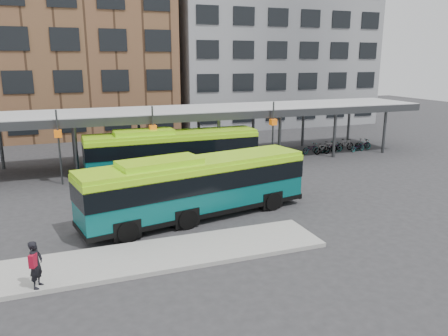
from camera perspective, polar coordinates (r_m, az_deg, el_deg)
ground at (r=22.51m, az=3.61°, el=-6.37°), size 120.00×120.00×0.00m
boarding_island at (r=18.27m, az=-8.67°, el=-11.23°), size 14.00×3.00×0.18m
canopy at (r=33.47m, az=-5.41°, el=7.24°), size 40.00×6.53×4.80m
building_brick at (r=51.35m, az=-22.85°, el=16.53°), size 26.00×14.00×22.00m
building_grey at (r=56.90m, az=5.52°, el=16.16°), size 24.00×14.00×20.00m
bus_front at (r=21.94m, az=-3.69°, el=-2.26°), size 12.05×4.77×3.25m
bus_rear at (r=30.34m, az=-6.77°, el=2.27°), size 11.86×2.80×3.26m
pedestrian at (r=16.55m, az=-23.36°, el=-11.45°), size 0.61×0.73×1.70m
bike_rack at (r=39.23m, az=14.85°, el=2.74°), size 7.07×1.65×1.05m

